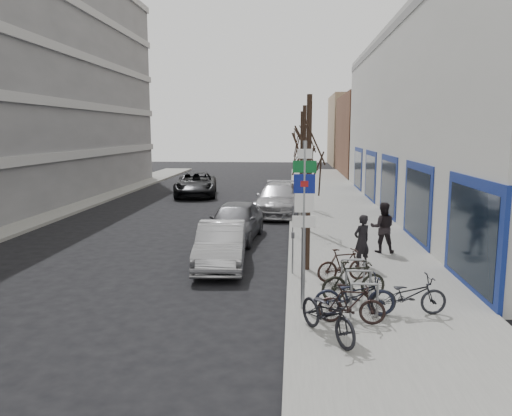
% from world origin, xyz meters
% --- Properties ---
extents(ground, '(120.00, 120.00, 0.00)m').
position_xyz_m(ground, '(0.00, 0.00, 0.00)').
color(ground, black).
rests_on(ground, ground).
extents(sidewalk_east, '(5.00, 70.00, 0.15)m').
position_xyz_m(sidewalk_east, '(4.50, 10.00, 0.07)').
color(sidewalk_east, slate).
rests_on(sidewalk_east, ground).
extents(sidewalk_west, '(3.00, 70.00, 0.15)m').
position_xyz_m(sidewalk_west, '(-11.00, 10.00, 0.07)').
color(sidewalk_west, slate).
rests_on(sidewalk_west, ground).
extents(brick_building_far, '(12.00, 14.00, 8.00)m').
position_xyz_m(brick_building_far, '(13.00, 40.00, 4.00)').
color(brick_building_far, brown).
rests_on(brick_building_far, ground).
extents(tan_building_far, '(13.00, 12.00, 9.00)m').
position_xyz_m(tan_building_far, '(13.50, 55.00, 4.50)').
color(tan_building_far, '#937A5B').
rests_on(tan_building_far, ground).
extents(highway_sign_pole, '(0.55, 0.10, 4.20)m').
position_xyz_m(highway_sign_pole, '(2.40, -0.01, 2.46)').
color(highway_sign_pole, gray).
rests_on(highway_sign_pole, ground).
extents(bike_rack, '(0.66, 2.26, 0.83)m').
position_xyz_m(bike_rack, '(3.80, 0.60, 0.66)').
color(bike_rack, gray).
rests_on(bike_rack, sidewalk_east).
extents(tree_near, '(1.80, 1.80, 5.50)m').
position_xyz_m(tree_near, '(2.60, 3.50, 4.10)').
color(tree_near, black).
rests_on(tree_near, ground).
extents(tree_mid, '(1.80, 1.80, 5.50)m').
position_xyz_m(tree_mid, '(2.60, 10.00, 4.10)').
color(tree_mid, black).
rests_on(tree_mid, ground).
extents(tree_far, '(1.80, 1.80, 5.50)m').
position_xyz_m(tree_far, '(2.60, 16.50, 4.10)').
color(tree_far, black).
rests_on(tree_far, ground).
extents(meter_front, '(0.10, 0.08, 1.27)m').
position_xyz_m(meter_front, '(2.15, 3.00, 0.92)').
color(meter_front, gray).
rests_on(meter_front, sidewalk_east).
extents(meter_mid, '(0.10, 0.08, 1.27)m').
position_xyz_m(meter_mid, '(2.15, 8.50, 0.92)').
color(meter_mid, gray).
rests_on(meter_mid, sidewalk_east).
extents(meter_back, '(0.10, 0.08, 1.27)m').
position_xyz_m(meter_back, '(2.15, 14.00, 0.92)').
color(meter_back, gray).
rests_on(meter_back, sidewalk_east).
extents(bike_near_left, '(1.48, 2.01, 1.20)m').
position_xyz_m(bike_near_left, '(2.89, -1.70, 0.75)').
color(bike_near_left, black).
rests_on(bike_near_left, sidewalk_east).
extents(bike_near_right, '(1.56, 0.61, 0.93)m').
position_xyz_m(bike_near_right, '(3.46, -0.89, 0.61)').
color(bike_near_right, black).
rests_on(bike_near_right, sidewalk_east).
extents(bike_mid_curb, '(1.91, 0.69, 1.15)m').
position_xyz_m(bike_mid_curb, '(3.59, -0.40, 0.72)').
color(bike_mid_curb, black).
rests_on(bike_mid_curb, sidewalk_east).
extents(bike_mid_inner, '(1.81, 0.99, 1.06)m').
position_xyz_m(bike_mid_inner, '(3.70, 0.70, 0.68)').
color(bike_mid_inner, black).
rests_on(bike_mid_inner, sidewalk_east).
extents(bike_far_curb, '(1.86, 0.75, 1.10)m').
position_xyz_m(bike_far_curb, '(4.86, -0.23, 0.70)').
color(bike_far_curb, black).
rests_on(bike_far_curb, sidewalk_east).
extents(bike_far_inner, '(1.68, 1.01, 0.98)m').
position_xyz_m(bike_far_inner, '(3.60, 2.32, 0.64)').
color(bike_far_inner, black).
rests_on(bike_far_inner, sidewalk_east).
extents(parked_car_front, '(1.82, 4.44, 1.43)m').
position_xyz_m(parked_car_front, '(-0.20, 4.18, 0.72)').
color(parked_car_front, '#A8A9AD').
rests_on(parked_car_front, ground).
extents(parked_car_mid, '(2.26, 4.77, 1.58)m').
position_xyz_m(parked_car_mid, '(-0.20, 8.24, 0.79)').
color(parked_car_mid, '#525258').
rests_on(parked_car_mid, ground).
extents(parked_car_back, '(2.68, 5.80, 1.64)m').
position_xyz_m(parked_car_back, '(1.40, 14.73, 0.82)').
color(parked_car_back, '#9E9DA2').
rests_on(parked_car_back, ground).
extents(lane_car, '(3.46, 6.16, 1.62)m').
position_xyz_m(lane_car, '(-4.49, 21.92, 0.81)').
color(lane_car, black).
rests_on(lane_car, ground).
extents(pedestrian_near, '(0.73, 0.68, 1.68)m').
position_xyz_m(pedestrian_near, '(4.33, 3.93, 0.99)').
color(pedestrian_near, black).
rests_on(pedestrian_near, sidewalk_east).
extents(pedestrian_far, '(0.70, 0.51, 1.82)m').
position_xyz_m(pedestrian_far, '(5.32, 5.92, 1.06)').
color(pedestrian_far, black).
rests_on(pedestrian_far, sidewalk_east).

